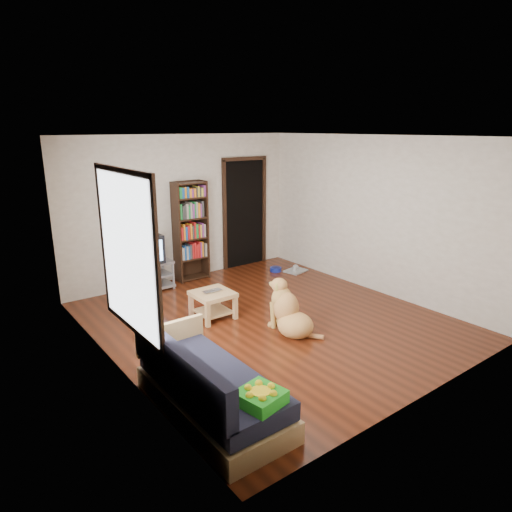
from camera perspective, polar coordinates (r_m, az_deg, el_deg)
ground at (r=6.72m, az=1.61°, el=-8.02°), size 5.00×5.00×0.00m
ceiling at (r=6.15m, az=1.81°, el=14.73°), size 5.00×5.00×0.00m
wall_back at (r=8.37m, az=-9.11°, el=5.89°), size 4.50×0.00×4.50m
wall_front at (r=4.70m, az=21.14°, el=-2.84°), size 4.50×0.00×4.50m
wall_left at (r=5.25m, az=-17.85°, el=-0.63°), size 0.00×5.00×5.00m
wall_right at (r=7.89m, az=14.62°, el=4.97°), size 0.00×5.00×5.00m
green_cushion at (r=4.10m, az=0.57°, el=-17.25°), size 0.42×0.42×0.12m
laptop at (r=6.66m, az=-5.31°, el=-4.49°), size 0.29×0.19×0.02m
dog_bowl at (r=8.91m, az=2.48°, el=-1.67°), size 0.22×0.22×0.08m
grey_rag at (r=8.92m, az=4.98°, el=-1.85°), size 0.46×0.39×0.03m
window at (r=4.75m, az=-15.83°, el=0.34°), size 0.03×1.46×1.70m
doorway at (r=9.08m, az=-1.45°, el=5.70°), size 1.03×0.05×2.19m
tv_stand at (r=8.02m, az=-13.61°, el=-2.40°), size 0.90×0.45×0.50m
crt_tv at (r=7.91m, az=-13.90°, el=0.91°), size 0.55×0.52×0.58m
bookshelf at (r=8.31m, az=-8.21°, el=3.75°), size 0.60×0.30×1.80m
sofa at (r=4.65m, az=-6.13°, el=-16.20°), size 0.80×1.80×0.80m
coffee_table at (r=6.73m, az=-5.42°, el=-5.47°), size 0.55×0.55×0.40m
dog at (r=6.27m, az=4.14°, el=-7.14°), size 0.49×0.91×0.75m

